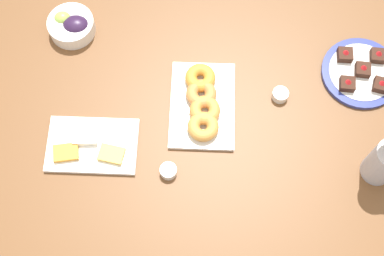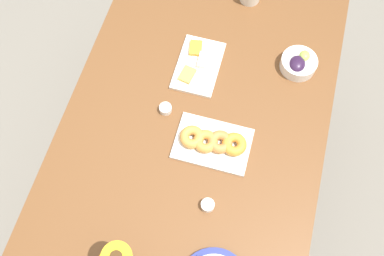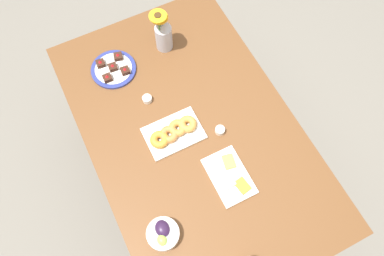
{
  "view_description": "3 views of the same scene",
  "coord_description": "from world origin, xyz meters",
  "views": [
    {
      "loc": [
        -0.02,
        0.57,
        2.2
      ],
      "look_at": [
        0.0,
        0.0,
        0.78
      ],
      "focal_mm": 50.0,
      "sensor_mm": 36.0,
      "label": 1
    },
    {
      "loc": [
        -0.61,
        -0.17,
        2.23
      ],
      "look_at": [
        0.0,
        0.0,
        0.78
      ],
      "focal_mm": 40.0,
      "sensor_mm": 36.0,
      "label": 2
    },
    {
      "loc": [
        0.67,
        -0.33,
        2.44
      ],
      "look_at": [
        0.0,
        0.0,
        0.78
      ],
      "focal_mm": 35.0,
      "sensor_mm": 36.0,
      "label": 3
    }
  ],
  "objects": [
    {
      "name": "jam_cup_berry",
      "position": [
        -0.26,
        -0.13,
        0.76
      ],
      "size": [
        0.05,
        0.05,
        0.03
      ],
      "color": "white",
      "rests_on": "dining_table"
    },
    {
      "name": "dining_table",
      "position": [
        0.0,
        0.0,
        0.65
      ],
      "size": [
        1.6,
        1.0,
        0.74
      ],
      "color": "brown",
      "rests_on": "ground_plane"
    },
    {
      "name": "jam_cup_honey",
      "position": [
        0.06,
        0.12,
        0.76
      ],
      "size": [
        0.05,
        0.05,
        0.03
      ],
      "color": "white",
      "rests_on": "dining_table"
    },
    {
      "name": "cheese_platter",
      "position": [
        0.29,
        0.05,
        0.75
      ],
      "size": [
        0.26,
        0.17,
        0.03
      ],
      "color": "white",
      "rests_on": "dining_table"
    },
    {
      "name": "grape_bowl",
      "position": [
        0.39,
        -0.34,
        0.77
      ],
      "size": [
        0.14,
        0.14,
        0.07
      ],
      "color": "white",
      "rests_on": "dining_table"
    },
    {
      "name": "croissant_platter",
      "position": [
        -0.03,
        -0.09,
        0.76
      ],
      "size": [
        0.19,
        0.28,
        0.05
      ],
      "color": "white",
      "rests_on": "dining_table"
    },
    {
      "name": "ground_plane",
      "position": [
        0.0,
        0.0,
        0.0
      ],
      "size": [
        6.0,
        6.0,
        0.0
      ],
      "primitive_type": "plane",
      "color": "slate"
    }
  ]
}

